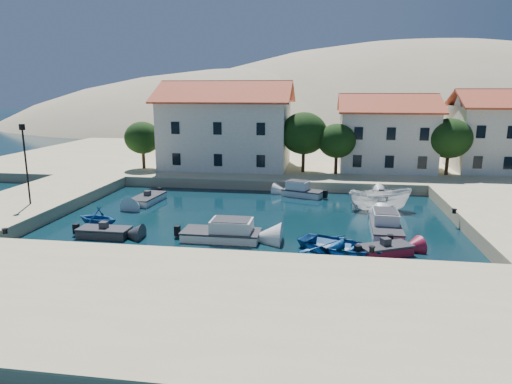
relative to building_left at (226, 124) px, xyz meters
The scene contains 21 objects.
ground 29.24m from the building_left, 77.91° to the right, with size 400.00×400.00×0.00m, color black.
quay_south 34.95m from the building_left, 79.99° to the right, with size 52.00×12.00×1.00m, color tan.
quay_west 22.86m from the building_left, 125.84° to the right, with size 8.00×20.00×1.00m, color tan.
quay_north 13.91m from the building_left, 51.34° to the left, with size 80.00×36.00×1.00m, color tan.
hills 103.51m from the building_left, 74.43° to the left, with size 254.00×176.00×99.00m.
building_left is the anchor object (origin of this frame).
building_mid 18.04m from the building_left, ahead, with size 10.50×8.40×8.30m.
building_right 30.07m from the building_left, ahead, with size 9.45×8.40×8.80m.
trees 10.87m from the building_left, 13.60° to the right, with size 37.30×5.30×6.45m.
lamppost 23.10m from the building_left, 119.90° to the right, with size 0.35×0.25×6.22m.
bollards 26.13m from the building_left, 69.97° to the right, with size 29.36×9.56×0.30m.
motorboat_grey_sw 24.89m from the building_left, 98.01° to the right, with size 3.50×1.57×1.25m.
cabin_cruiser_south 24.48m from the building_left, 78.86° to the right, with size 5.20×2.25×1.60m.
rowboat_south 28.25m from the building_left, 63.43° to the right, with size 3.77×5.28×1.09m, color #1C569B.
motorboat_red_se 29.53m from the building_left, 58.71° to the right, with size 3.53×2.75×1.25m.
cabin_cruiser_east 26.22m from the building_left, 52.44° to the right, with size 2.18×5.05×1.60m.
boat_east 22.00m from the building_left, 41.30° to the right, with size 1.94×5.17×1.99m, color silver.
motorboat_white_ne 20.39m from the building_left, 32.99° to the right, with size 1.74×3.62×1.25m.
rowboat_west 23.27m from the building_left, 102.55° to the right, with size 2.78×3.22×1.70m, color #1C569B.
motorboat_white_west 15.93m from the building_left, 106.05° to the right, with size 2.20×4.29×1.25m.
cabin_cruiser_north 14.69m from the building_left, 46.72° to the right, with size 4.12×2.80×1.60m.
Camera 1 is at (5.21, -23.72, 9.75)m, focal length 32.00 mm.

